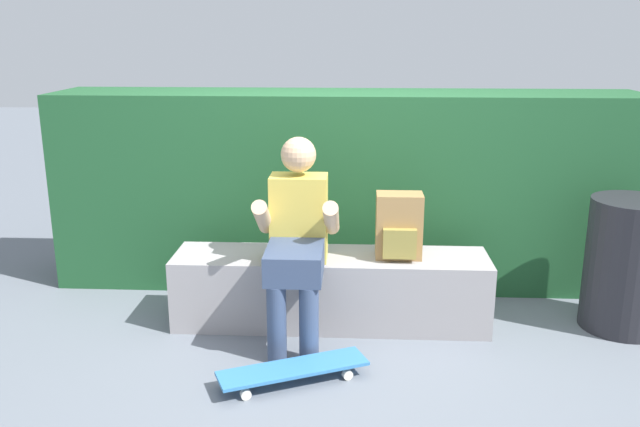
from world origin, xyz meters
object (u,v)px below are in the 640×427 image
skateboard_near_person (293,369)px  backpack_on_bench (399,227)px  person_skater (297,235)px  trash_bin (628,265)px  bench_main (331,289)px

skateboard_near_person → backpack_on_bench: 1.11m
person_skater → trash_bin: (2.02, 0.25, -0.24)m
skateboard_near_person → trash_bin: bearing=21.7°
skateboard_near_person → person_skater: bearing=92.4°
person_skater → trash_bin: person_skater is taller
backpack_on_bench → person_skater: bearing=-161.4°
bench_main → skateboard_near_person: size_ratio=2.41×
person_skater → trash_bin: bearing=7.0°
skateboard_near_person → backpack_on_bench: bearing=52.2°
person_skater → skateboard_near_person: person_skater is taller
bench_main → skateboard_near_person: 0.79m
person_skater → trash_bin: size_ratio=1.46×
bench_main → trash_bin: (1.83, 0.03, 0.19)m
bench_main → person_skater: size_ratio=1.63×
person_skater → backpack_on_bench: 0.64m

